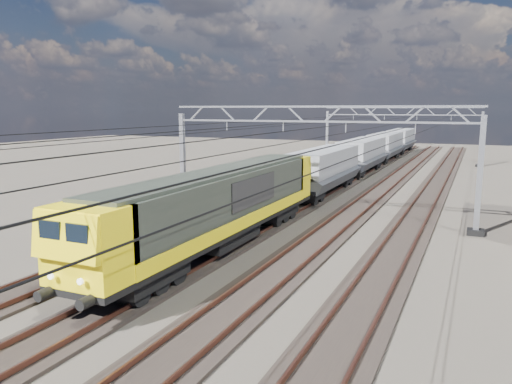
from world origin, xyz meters
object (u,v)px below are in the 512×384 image
at_px(locomotive, 221,204).
at_px(hopper_wagon_lead, 324,167).
at_px(catenary_gantry_mid, 313,158).
at_px(hopper_wagon_third, 385,145).
at_px(hopper_wagon_fourth, 401,139).
at_px(hopper_wagon_mid, 362,153).
at_px(catenary_gantry_far, 400,133).

height_order(locomotive, hopper_wagon_lead, locomotive).
xyz_separation_m(catenary_gantry_mid, hopper_wagon_third, (-2.00, 37.71, -1.67)).
height_order(catenary_gantry_mid, locomotive, catenary_gantry_mid).
bearing_deg(catenary_gantry_mid, hopper_wagon_fourth, 92.21).
relative_size(hopper_wagon_mid, hopper_wagon_fourth, 1.00).
relative_size(locomotive, hopper_wagon_lead, 1.62).
height_order(catenary_gantry_far, locomotive, catenary_gantry_far).
bearing_deg(catenary_gantry_far, catenary_gantry_mid, -90.00).
relative_size(locomotive, hopper_wagon_third, 1.62).
relative_size(catenary_gantry_mid, hopper_wagon_third, 1.53).
height_order(hopper_wagon_third, hopper_wagon_fourth, same).
distance_m(hopper_wagon_mid, hopper_wagon_fourth, 28.40).
distance_m(locomotive, hopper_wagon_third, 46.10).
bearing_deg(catenary_gantry_mid, catenary_gantry_far, 90.00).
bearing_deg(locomotive, catenary_gantry_far, 87.42).
distance_m(catenary_gantry_mid, hopper_wagon_lead, 9.67).
relative_size(catenary_gantry_mid, catenary_gantry_far, 1.00).
xyz_separation_m(locomotive, hopper_wagon_mid, (-0.00, 31.90, -0.09)).
height_order(catenary_gantry_mid, hopper_wagon_fourth, catenary_gantry_mid).
height_order(catenary_gantry_mid, catenary_gantry_far, same).
bearing_deg(hopper_wagon_lead, hopper_wagon_third, 90.00).
distance_m(catenary_gantry_mid, locomotive, 8.76).
xyz_separation_m(catenary_gantry_far, hopper_wagon_mid, (-2.00, -12.49, -1.67)).
bearing_deg(catenary_gantry_far, hopper_wagon_third, 139.43).
relative_size(catenary_gantry_mid, hopper_wagon_fourth, 1.53).
distance_m(catenary_gantry_far, hopper_wagon_third, 3.12).
bearing_deg(catenary_gantry_mid, hopper_wagon_lead, 102.12).
height_order(locomotive, hopper_wagon_fourth, locomotive).
relative_size(catenary_gantry_mid, locomotive, 0.94).
xyz_separation_m(catenary_gantry_far, hopper_wagon_lead, (-2.00, -26.69, -1.67)).
distance_m(locomotive, hopper_wagon_lead, 17.70).
height_order(hopper_wagon_lead, hopper_wagon_third, same).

